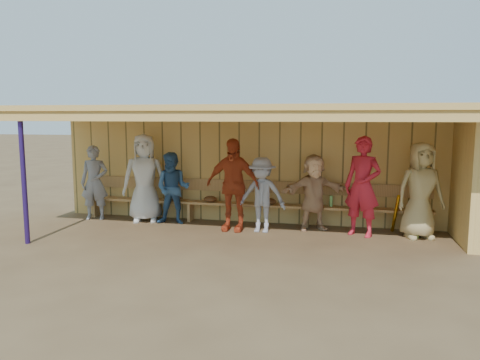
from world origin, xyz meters
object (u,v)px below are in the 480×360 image
player_a (95,182)px  player_c (173,188)px  player_f (314,192)px  player_d (233,185)px  player_b (145,178)px  player_g (362,186)px  player_h (420,191)px  player_e (262,195)px  bench (248,199)px

player_a → player_c: 1.89m
player_f → player_d: bearing=169.7°
player_b → player_c: size_ratio=1.25×
player_a → player_f: player_a is taller
player_f → player_g: 1.00m
player_f → player_h: player_h is taller
player_a → player_g: (5.83, -0.21, 0.14)m
player_a → player_d: 3.30m
player_c → player_g: (3.94, -0.15, 0.20)m
player_e → bench: 0.85m
player_e → bench: size_ratio=0.20×
player_b → player_f: bearing=-18.5°
player_c → player_g: size_ratio=0.80×
player_b → player_e: (2.69, -0.39, -0.21)m
player_g → player_a: bearing=-158.4°
player_c → player_f: size_ratio=1.00×
player_b → player_g: 4.65m
player_g → player_h: (1.07, 0.06, -0.05)m
player_f → bench: size_ratio=0.21×
player_b → player_d: (2.09, -0.39, -0.03)m
player_a → player_c: (1.89, -0.06, -0.06)m
player_a → bench: 3.48m
player_a → player_c: size_ratio=1.08×
player_g → player_d: bearing=-153.5°
player_f → bench: bearing=144.1°
player_b → bench: (2.26, 0.31, -0.44)m
player_e → player_g: bearing=7.5°
player_e → player_h: player_h is taller
player_f → player_h: 2.03m
player_c → bench: size_ratio=0.20×
player_c → player_d: bearing=-15.8°
player_a → player_d: bearing=-20.1°
player_c → player_d: player_d is taller
bench → player_f: bearing=-12.0°
player_h → player_b: bearing=160.9°
player_b → player_e: player_b is taller
player_f → player_a: bearing=156.7°
player_c → player_f: (3.00, 0.11, 0.00)m
player_h → player_g: bearing=166.1°
player_b → player_f: (3.70, 0.00, -0.19)m
player_d → player_f: 1.66m
player_a → player_b: size_ratio=0.86×
player_g → player_e: bearing=-152.5°
player_c → bench: bearing=10.5°
player_a → player_h: 6.90m
player_d → player_h: (3.62, 0.19, -0.02)m
player_a → player_b: 1.20m
player_e → player_b: bearing=175.2°
player_a → player_h: size_ratio=0.91×
player_h → player_d: bearing=165.9°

